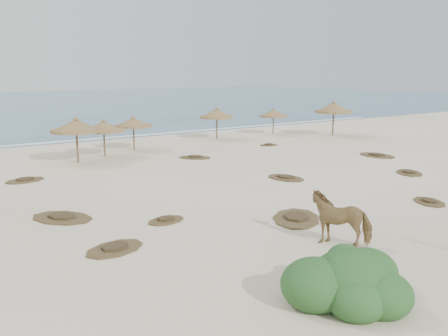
{
  "coord_description": "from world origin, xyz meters",
  "views": [
    {
      "loc": [
        -13.45,
        -14.26,
        5.74
      ],
      "look_at": [
        -0.03,
        5.0,
        1.09
      ],
      "focal_mm": 40.0,
      "sensor_mm": 36.0,
      "label": 1
    }
  ],
  "objects": [
    {
      "name": "ground",
      "position": [
        0.0,
        0.0,
        0.0
      ],
      "size": [
        160.0,
        160.0,
        0.0
      ],
      "primitive_type": "plane",
      "color": "beige",
      "rests_on": "ground"
    },
    {
      "name": "foam_line",
      "position": [
        0.0,
        26.0,
        0.0
      ],
      "size": [
        70.0,
        0.6,
        0.01
      ],
      "primitive_type": "cube",
      "color": "silver",
      "rests_on": "ground"
    },
    {
      "name": "palapa_2",
      "position": [
        -1.17,
        17.36,
        1.99
      ],
      "size": [
        3.02,
        3.02,
        2.57
      ],
      "rotation": [
        0.0,
        0.0,
        -0.11
      ],
      "color": "brown",
      "rests_on": "ground"
    },
    {
      "name": "palapa_3",
      "position": [
        -3.38,
        16.24,
        2.28
      ],
      "size": [
        4.11,
        4.11,
        2.93
      ],
      "rotation": [
        0.0,
        0.0,
        -0.41
      ],
      "color": "brown",
      "rests_on": "ground"
    },
    {
      "name": "palapa_4",
      "position": [
        1.67,
        18.9,
        1.97
      ],
      "size": [
        3.13,
        3.13,
        2.54
      ],
      "rotation": [
        0.0,
        0.0,
        0.17
      ],
      "color": "brown",
      "rests_on": "ground"
    },
    {
      "name": "palapa_5",
      "position": [
        9.82,
        20.22,
        2.09
      ],
      "size": [
        3.51,
        3.51,
        2.69
      ],
      "rotation": [
        0.0,
        0.0,
        0.25
      ],
      "color": "brown",
      "rests_on": "ground"
    },
    {
      "name": "palapa_6",
      "position": [
        15.78,
        19.94,
        1.85
      ],
      "size": [
        2.87,
        2.87,
        2.39
      ],
      "rotation": [
        0.0,
        0.0,
        0.13
      ],
      "color": "brown",
      "rests_on": "ground"
    },
    {
      "name": "palapa_7",
      "position": [
        19.44,
        16.15,
        2.4
      ],
      "size": [
        4.01,
        4.01,
        3.1
      ],
      "rotation": [
        0.0,
        0.0,
        0.25
      ],
      "color": "brown",
      "rests_on": "ground"
    },
    {
      "name": "horse",
      "position": [
        -1.09,
        -3.37,
        0.87
      ],
      "size": [
        1.96,
        2.23,
        1.74
      ],
      "primitive_type": "imported",
      "rotation": [
        0.0,
        0.0,
        3.76
      ],
      "color": "#9A7946",
      "rests_on": "ground"
    },
    {
      "name": "bush",
      "position": [
        -4.17,
        -6.47,
        0.51
      ],
      "size": [
        3.48,
        3.06,
        1.56
      ],
      "rotation": [
        0.0,
        0.0,
        -0.16
      ],
      "color": "#33632A",
      "rests_on": "ground"
    },
    {
      "name": "scrub_1",
      "position": [
        -7.94,
        4.76,
        0.05
      ],
      "size": [
        2.83,
        3.13,
        0.16
      ],
      "rotation": [
        0.0,
        0.0,
        2.12
      ],
      "color": "brown",
      "rests_on": "ground"
    },
    {
      "name": "scrub_2",
      "position": [
        -4.77,
        2.13,
        0.05
      ],
      "size": [
        1.73,
        1.29,
        0.16
      ],
      "rotation": [
        0.0,
        0.0,
        0.19
      ],
      "color": "brown",
      "rests_on": "ground"
    },
    {
      "name": "scrub_3",
      "position": [
        4.16,
        5.24,
        0.05
      ],
      "size": [
        1.66,
        2.38,
        0.16
      ],
      "rotation": [
        0.0,
        0.0,
        1.66
      ],
      "color": "brown",
      "rests_on": "ground"
    },
    {
      "name": "scrub_4",
      "position": [
        10.75,
        2.27,
        0.05
      ],
      "size": [
        2.33,
        2.44,
        0.16
      ],
      "rotation": [
        0.0,
        0.0,
        0.9
      ],
      "color": "brown",
      "rests_on": "ground"
    },
    {
      "name": "scrub_5",
      "position": [
        13.97,
        7.04,
        0.05
      ],
      "size": [
        1.85,
        2.75,
        0.16
      ],
      "rotation": [
        0.0,
        0.0,
        1.53
      ],
      "color": "brown",
      "rests_on": "ground"
    },
    {
      "name": "scrub_6",
      "position": [
        -7.46,
        12.6,
        0.05
      ],
      "size": [
        2.33,
        1.81,
        0.16
      ],
      "rotation": [
        0.0,
        0.0,
        0.25
      ],
      "color": "brown",
      "rests_on": "ground"
    },
    {
      "name": "scrub_7",
      "position": [
        3.48,
        13.38,
        0.05
      ],
      "size": [
        2.49,
        2.54,
        0.16
      ],
      "rotation": [
        0.0,
        0.0,
        2.31
      ],
      "color": "brown",
      "rests_on": "ground"
    },
    {
      "name": "scrub_9",
      "position": [
        -0.46,
        -0.55,
        0.05
      ],
      "size": [
        3.25,
        3.27,
        0.16
      ],
      "rotation": [
        0.0,
        0.0,
        0.79
      ],
      "color": "brown",
      "rests_on": "ground"
    },
    {
      "name": "scrub_10",
      "position": [
        11.02,
        14.84,
        0.05
      ],
      "size": [
        1.62,
        1.24,
        0.16
      ],
      "rotation": [
        0.0,
        0.0,
        2.92
      ],
      "color": "brown",
      "rests_on": "ground"
    },
    {
      "name": "scrub_11",
      "position": [
        -7.6,
        0.35,
        0.05
      ],
      "size": [
        2.41,
        1.92,
        0.16
      ],
      "rotation": [
        0.0,
        0.0,
        0.3
      ],
      "color": "brown",
      "rests_on": "ground"
    },
    {
      "name": "scrub_12",
      "position": [
        6.01,
        -2.07,
        0.05
      ],
      "size": [
        1.86,
        2.12,
        0.16
      ],
      "rotation": [
        0.0,
        0.0,
        1.08
      ],
      "color": "brown",
      "rests_on": "ground"
    }
  ]
}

